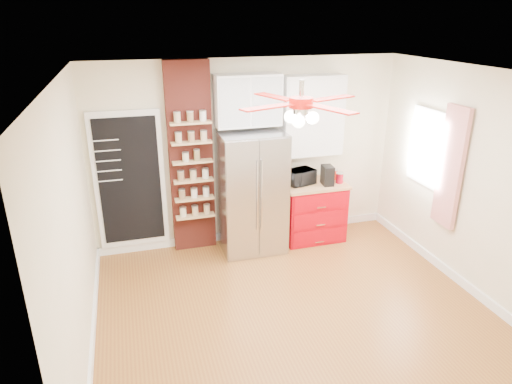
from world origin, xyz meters
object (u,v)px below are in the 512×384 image
object	(u,v)px
fridge	(252,192)
toaster_oven	(300,177)
pantry_jar_oats	(186,157)
coffee_maker	(327,175)
ceiling_fan	(301,103)
red_cabinet	(312,211)
canister_left	(340,178)

from	to	relation	value
fridge	toaster_oven	world-z (taller)	fridge
toaster_oven	pantry_jar_oats	xyz separation A→B (m)	(-1.65, 0.07, 0.42)
toaster_oven	pantry_jar_oats	distance (m)	1.71
fridge	coffee_maker	xyz separation A→B (m)	(1.13, -0.06, 0.17)
pantry_jar_oats	ceiling_fan	bearing A→B (deg)	-62.07
red_cabinet	ceiling_fan	distance (m)	2.75
coffee_maker	pantry_jar_oats	xyz separation A→B (m)	(-2.02, 0.20, 0.39)
red_cabinet	coffee_maker	size ratio (longest dim) A/B	3.27
red_cabinet	pantry_jar_oats	distance (m)	2.10
toaster_oven	canister_left	distance (m)	0.59
pantry_jar_oats	canister_left	bearing A→B (deg)	-4.85
coffee_maker	pantry_jar_oats	size ratio (longest dim) A/B	2.49
canister_left	pantry_jar_oats	world-z (taller)	pantry_jar_oats
coffee_maker	red_cabinet	bearing A→B (deg)	151.54
canister_left	red_cabinet	bearing A→B (deg)	165.71
ceiling_fan	coffee_maker	size ratio (longest dim) A/B	4.88
ceiling_fan	canister_left	bearing A→B (deg)	50.87
toaster_oven	ceiling_fan	bearing A→B (deg)	-129.68
fridge	toaster_oven	bearing A→B (deg)	5.35
fridge	pantry_jar_oats	xyz separation A→B (m)	(-0.89, 0.14, 0.56)
ceiling_fan	pantry_jar_oats	bearing A→B (deg)	117.93
fridge	red_cabinet	xyz separation A→B (m)	(0.97, 0.05, -0.42)
toaster_oven	pantry_jar_oats	world-z (taller)	pantry_jar_oats
red_cabinet	pantry_jar_oats	size ratio (longest dim) A/B	8.16
coffee_maker	canister_left	distance (m)	0.22
fridge	ceiling_fan	size ratio (longest dim) A/B	1.25
ceiling_fan	pantry_jar_oats	xyz separation A→B (m)	(-0.94, 1.77, -0.99)
coffee_maker	toaster_oven	bearing A→B (deg)	166.07
ceiling_fan	coffee_maker	distance (m)	2.35
canister_left	fridge	bearing A→B (deg)	178.11
red_cabinet	ceiling_fan	bearing A→B (deg)	-118.71
ceiling_fan	canister_left	distance (m)	2.51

